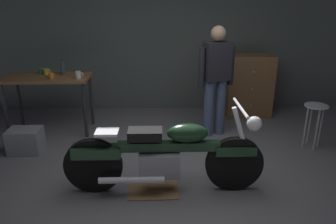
% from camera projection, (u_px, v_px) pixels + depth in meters
% --- Properties ---
extents(ground_plane, '(12.00, 12.00, 0.00)m').
position_uv_depth(ground_plane, '(172.00, 185.00, 3.76)').
color(ground_plane, slate).
extents(back_wall, '(8.00, 0.12, 3.10)m').
position_uv_depth(back_wall, '(166.00, 26.00, 5.85)').
color(back_wall, '#56605B').
rests_on(back_wall, ground_plane).
extents(workbench, '(1.30, 0.64, 0.90)m').
position_uv_depth(workbench, '(48.00, 84.00, 5.00)').
color(workbench, brown).
rests_on(workbench, ground_plane).
extents(motorcycle, '(2.19, 0.60, 1.00)m').
position_uv_depth(motorcycle, '(166.00, 155.00, 3.51)').
color(motorcycle, black).
rests_on(motorcycle, ground_plane).
extents(person_standing, '(0.55, 0.32, 1.67)m').
position_uv_depth(person_standing, '(216.00, 77.00, 4.82)').
color(person_standing, slate).
rests_on(person_standing, ground_plane).
extents(shop_stool, '(0.32, 0.32, 0.64)m').
position_uv_depth(shop_stool, '(315.00, 115.00, 4.53)').
color(shop_stool, '#B2B2B7').
rests_on(shop_stool, ground_plane).
extents(wooden_dresser, '(0.80, 0.47, 1.10)m').
position_uv_depth(wooden_dresser, '(249.00, 86.00, 5.77)').
color(wooden_dresser, brown).
rests_on(wooden_dresser, ground_plane).
extents(drip_tray, '(0.56, 0.40, 0.01)m').
position_uv_depth(drip_tray, '(153.00, 190.00, 3.66)').
color(drip_tray, olive).
rests_on(drip_tray, ground_plane).
extents(storage_bin, '(0.44, 0.32, 0.34)m').
position_uv_depth(storage_bin, '(26.00, 141.00, 4.50)').
color(storage_bin, gray).
rests_on(storage_bin, ground_plane).
extents(mug_white_ceramic, '(0.12, 0.08, 0.11)m').
position_uv_depth(mug_white_ceramic, '(78.00, 75.00, 4.80)').
color(mug_white_ceramic, white).
rests_on(mug_white_ceramic, workbench).
extents(mug_green_speckled, '(0.12, 0.09, 0.09)m').
position_uv_depth(mug_green_speckled, '(41.00, 71.00, 5.12)').
color(mug_green_speckled, '#3D7F4C').
rests_on(mug_green_speckled, workbench).
extents(mug_orange_travel, '(0.10, 0.07, 0.09)m').
position_uv_depth(mug_orange_travel, '(51.00, 76.00, 4.81)').
color(mug_orange_travel, orange).
rests_on(mug_orange_travel, workbench).
extents(mug_yellow_tall, '(0.12, 0.09, 0.10)m').
position_uv_depth(mug_yellow_tall, '(46.00, 72.00, 5.05)').
color(mug_yellow_tall, yellow).
rests_on(mug_yellow_tall, workbench).
extents(bottle, '(0.06, 0.06, 0.24)m').
position_uv_depth(bottle, '(63.00, 69.00, 5.02)').
color(bottle, '#3F4C59').
rests_on(bottle, workbench).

